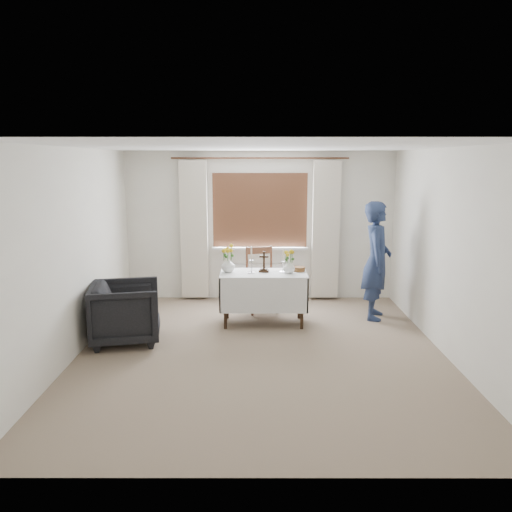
{
  "coord_description": "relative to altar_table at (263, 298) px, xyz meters",
  "views": [
    {
      "loc": [
        -0.06,
        -5.86,
        2.35
      ],
      "look_at": [
        -0.06,
        0.91,
        1.04
      ],
      "focal_mm": 35.0,
      "sensor_mm": 36.0,
      "label": 1
    }
  ],
  "objects": [
    {
      "name": "candlestick_right",
      "position": [
        0.28,
        0.02,
        0.55
      ],
      "size": [
        0.11,
        0.11,
        0.33
      ],
      "primitive_type": null,
      "rotation": [
        0.0,
        0.0,
        -0.19
      ],
      "color": "silver",
      "rests_on": "altar_table"
    },
    {
      "name": "flower_vase_left",
      "position": [
        -0.51,
        0.04,
        0.48
      ],
      "size": [
        0.24,
        0.24,
        0.21
      ],
      "primitive_type": "imported",
      "rotation": [
        0.0,
        0.0,
        0.27
      ],
      "color": "silver",
      "rests_on": "altar_table"
    },
    {
      "name": "candlestick_left",
      "position": [
        -0.17,
        -0.03,
        0.57
      ],
      "size": [
        0.15,
        0.15,
        0.39
      ],
      "primitive_type": null,
      "rotation": [
        0.0,
        0.0,
        0.41
      ],
      "color": "silver",
      "rests_on": "altar_table"
    },
    {
      "name": "armchair",
      "position": [
        -1.81,
        -0.73,
        0.02
      ],
      "size": [
        1.02,
        1.0,
        0.79
      ],
      "primitive_type": "imported",
      "rotation": [
        0.0,
        0.0,
        1.77
      ],
      "color": "black",
      "rests_on": "ground"
    },
    {
      "name": "flower_vase_right",
      "position": [
        0.36,
        -0.03,
        0.47
      ],
      "size": [
        0.21,
        0.21,
        0.18
      ],
      "primitive_type": "imported",
      "rotation": [
        0.0,
        0.0,
        -0.22
      ],
      "color": "silver",
      "rests_on": "altar_table"
    },
    {
      "name": "wicker_basket",
      "position": [
        0.52,
        0.1,
        0.41
      ],
      "size": [
        0.2,
        0.2,
        0.07
      ],
      "primitive_type": "cylinder",
      "rotation": [
        0.0,
        0.0,
        -0.2
      ],
      "color": "brown",
      "rests_on": "altar_table"
    },
    {
      "name": "altar_table",
      "position": [
        0.0,
        0.0,
        0.0
      ],
      "size": [
        1.24,
        0.64,
        0.76
      ],
      "primitive_type": "cube",
      "color": "white",
      "rests_on": "ground"
    },
    {
      "name": "person",
      "position": [
        1.68,
        0.28,
        0.5
      ],
      "size": [
        0.57,
        0.73,
        1.76
      ],
      "primitive_type": "imported",
      "rotation": [
        0.0,
        0.0,
        1.33
      ],
      "color": "navy",
      "rests_on": "ground"
    },
    {
      "name": "wooden_chair",
      "position": [
        -0.01,
        0.62,
        0.12
      ],
      "size": [
        0.56,
        0.56,
        1.01
      ],
      "primitive_type": null,
      "rotation": [
        0.0,
        0.0,
        0.23
      ],
      "color": "#552E1D",
      "rests_on": "ground"
    },
    {
      "name": "wooden_cross",
      "position": [
        0.01,
        0.04,
        0.53
      ],
      "size": [
        0.15,
        0.12,
        0.3
      ],
      "primitive_type": null,
      "rotation": [
        0.0,
        0.0,
        -0.17
      ],
      "color": "black",
      "rests_on": "altar_table"
    },
    {
      "name": "radiator",
      "position": [
        -0.04,
        1.31,
        -0.08
      ],
      "size": [
        1.1,
        0.1,
        0.6
      ],
      "primitive_type": "cube",
      "color": "silver",
      "rests_on": "ground"
    },
    {
      "name": "ground",
      "position": [
        -0.04,
        -1.11,
        -0.38
      ],
      "size": [
        5.0,
        5.0,
        0.0
      ],
      "primitive_type": "plane",
      "color": "gray",
      "rests_on": "ground"
    }
  ]
}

